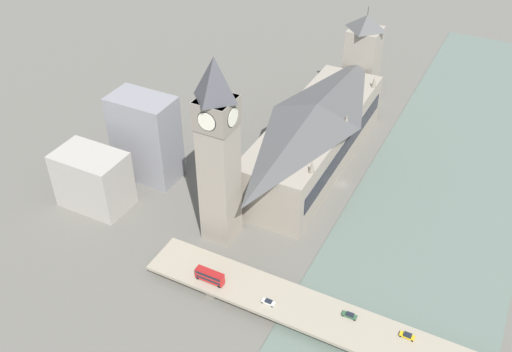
# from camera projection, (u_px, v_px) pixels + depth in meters

# --- Properties ---
(ground_plane) EXTENTS (600.00, 600.00, 0.00)m
(ground_plane) POSITION_uv_depth(u_px,v_px,m) (343.00, 184.00, 236.52)
(ground_plane) COLOR #605E56
(river_water) EXTENTS (64.48, 360.00, 0.30)m
(river_water) POSITION_uv_depth(u_px,v_px,m) (435.00, 212.00, 222.54)
(river_water) COLOR slate
(river_water) RESTS_ON ground_plane
(parliament_hall) EXTENTS (28.28, 94.51, 29.75)m
(parliament_hall) POSITION_uv_depth(u_px,v_px,m) (315.00, 135.00, 239.43)
(parliament_hall) COLOR gray
(parliament_hall) RESTS_ON ground_plane
(clock_tower) EXTENTS (12.43, 12.43, 71.76)m
(clock_tower) POSITION_uv_depth(u_px,v_px,m) (218.00, 148.00, 189.39)
(clock_tower) COLOR gray
(clock_tower) RESTS_ON ground_plane
(victoria_tower) EXTENTS (14.83, 14.83, 50.58)m
(victoria_tower) POSITION_uv_depth(u_px,v_px,m) (362.00, 62.00, 275.98)
(victoria_tower) COLOR gray
(victoria_tower) RESTS_ON ground_plane
(road_bridge) EXTENTS (160.96, 16.35, 4.15)m
(road_bridge) POSITION_uv_depth(u_px,v_px,m) (383.00, 341.00, 170.45)
(road_bridge) COLOR gray
(road_bridge) RESTS_ON ground_plane
(double_decker_bus_lead) EXTENTS (10.04, 2.59, 4.62)m
(double_decker_bus_lead) POSITION_uv_depth(u_px,v_px,m) (210.00, 276.00, 186.73)
(double_decker_bus_lead) COLOR red
(double_decker_bus_lead) RESTS_ON road_bridge
(car_northbound_lead) EXTENTS (4.52, 1.88, 1.39)m
(car_northbound_lead) POSITION_uv_depth(u_px,v_px,m) (407.00, 336.00, 170.03)
(car_northbound_lead) COLOR gold
(car_northbound_lead) RESTS_ON road_bridge
(car_southbound_lead) EXTENTS (4.36, 1.75, 1.36)m
(car_southbound_lead) POSITION_uv_depth(u_px,v_px,m) (268.00, 302.00, 180.35)
(car_southbound_lead) COLOR silver
(car_southbound_lead) RESTS_ON road_bridge
(car_southbound_mid) EXTENTS (4.63, 1.77, 1.35)m
(car_southbound_mid) POSITION_uv_depth(u_px,v_px,m) (350.00, 315.00, 176.15)
(car_southbound_mid) COLOR #2D5638
(car_southbound_mid) RESTS_ON road_bridge
(city_block_west) EXTENTS (26.80, 17.01, 23.34)m
(city_block_west) POSITION_uv_depth(u_px,v_px,m) (93.00, 180.00, 219.99)
(city_block_west) COLOR #A39E93
(city_block_west) RESTS_ON ground_plane
(city_block_center) EXTENTS (25.84, 15.35, 36.81)m
(city_block_center) POSITION_uv_depth(u_px,v_px,m) (146.00, 138.00, 231.18)
(city_block_center) COLOR gray
(city_block_center) RESTS_ON ground_plane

